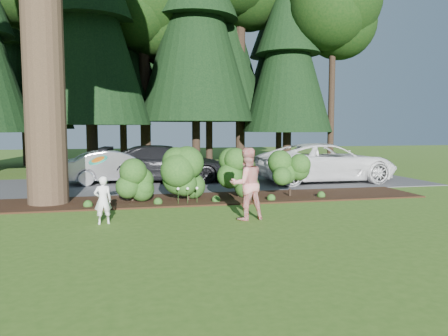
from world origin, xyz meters
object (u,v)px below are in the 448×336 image
Objects in this scene: car_silver_wagon at (116,167)px; child at (103,200)px; adult at (246,184)px; frisbee at (98,160)px; car_dark_suv at (166,163)px; car_white_suv at (327,163)px.

child is (-0.14, -8.04, -0.13)m from car_silver_wagon.
adult is 3.91m from frisbee.
adult is at bearing -164.05° from car_dark_suv.
car_silver_wagon is 2.15m from car_dark_suv.
car_silver_wagon is 3.54× the size of child.
car_white_suv is 7.14m from car_dark_suv.
car_silver_wagon is at bearing 99.69° from car_dark_suv.
car_dark_suv reaches higher than car_silver_wagon.
car_dark_suv is (-6.94, 1.67, -0.05)m from car_white_suv.
child is at bearing 124.57° from car_white_suv.
car_silver_wagon is at bearing 79.81° from car_white_suv.
car_white_suv is 11.19m from frisbee.
car_silver_wagon is 0.78× the size of car_dark_suv.
frisbee is at bearing 169.37° from car_dark_suv.
car_white_suv reaches higher than child.
car_silver_wagon is 9.03m from adult.
child is (-9.23, -6.49, -0.27)m from car_white_suv.
adult is 3.69× the size of frisbee.
car_white_suv is 8.74m from adult.
child is at bearing 170.86° from car_dark_suv.
frisbee is (-2.40, -7.78, 0.77)m from car_dark_suv.
child is at bearing -72.70° from frisbee.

